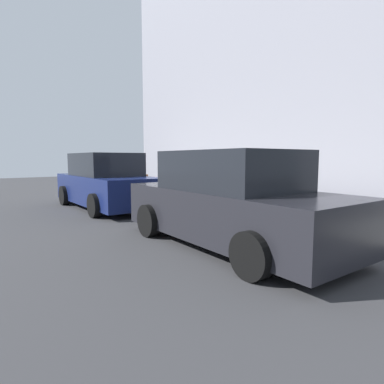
{
  "coord_description": "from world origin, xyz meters",
  "views": [
    {
      "loc": [
        -8.66,
        5.88,
        1.54
      ],
      "look_at": [
        -1.9,
        0.55,
        0.63
      ],
      "focal_mm": 29.73,
      "sensor_mm": 36.0,
      "label": 1
    }
  ],
  "objects_px": {
    "suitcase_black_8": "(180,189)",
    "fire_hydrant": "(156,186)",
    "suitcase_olive_5": "(209,193)",
    "suitcase_silver_7": "(189,191)",
    "suitcase_maroon_3": "(234,195)",
    "suitcase_teal_6": "(199,190)",
    "bollard_post": "(146,184)",
    "suitcase_navy_9": "(171,187)",
    "suitcase_navy_2": "(252,198)",
    "parked_car_navy_1": "(105,183)",
    "suitcase_silver_0": "(286,204)",
    "suitcase_black_1": "(268,200)",
    "parked_car_charcoal_0": "(231,202)",
    "suitcase_red_4": "(223,194)"
  },
  "relations": [
    {
      "from": "suitcase_black_8",
      "to": "fire_hydrant",
      "type": "relative_size",
      "value": 1.25
    },
    {
      "from": "suitcase_olive_5",
      "to": "suitcase_silver_7",
      "type": "height_order",
      "value": "suitcase_olive_5"
    },
    {
      "from": "suitcase_black_8",
      "to": "suitcase_maroon_3",
      "type": "bearing_deg",
      "value": 178.28
    },
    {
      "from": "suitcase_teal_6",
      "to": "bollard_post",
      "type": "bearing_deg",
      "value": 2.32
    },
    {
      "from": "suitcase_navy_9",
      "to": "fire_hydrant",
      "type": "height_order",
      "value": "suitcase_navy_9"
    },
    {
      "from": "suitcase_navy_9",
      "to": "suitcase_navy_2",
      "type": "bearing_deg",
      "value": -179.92
    },
    {
      "from": "suitcase_navy_2",
      "to": "parked_car_navy_1",
      "type": "height_order",
      "value": "parked_car_navy_1"
    },
    {
      "from": "parked_car_navy_1",
      "to": "suitcase_silver_0",
      "type": "bearing_deg",
      "value": -152.94
    },
    {
      "from": "suitcase_navy_2",
      "to": "suitcase_black_8",
      "type": "height_order",
      "value": "suitcase_navy_2"
    },
    {
      "from": "suitcase_black_1",
      "to": "suitcase_silver_0",
      "type": "bearing_deg",
      "value": -177.64
    },
    {
      "from": "suitcase_silver_0",
      "to": "bollard_post",
      "type": "distance_m",
      "value": 6.36
    },
    {
      "from": "suitcase_maroon_3",
      "to": "parked_car_charcoal_0",
      "type": "xyz_separation_m",
      "value": [
        -2.24,
        2.41,
        0.26
      ]
    },
    {
      "from": "suitcase_olive_5",
      "to": "suitcase_navy_9",
      "type": "height_order",
      "value": "suitcase_navy_9"
    },
    {
      "from": "suitcase_black_1",
      "to": "suitcase_navy_9",
      "type": "relative_size",
      "value": 0.93
    },
    {
      "from": "suitcase_silver_0",
      "to": "suitcase_black_1",
      "type": "xyz_separation_m",
      "value": [
        0.51,
        0.02,
        0.03
      ]
    },
    {
      "from": "suitcase_silver_7",
      "to": "suitcase_navy_9",
      "type": "relative_size",
      "value": 0.88
    },
    {
      "from": "suitcase_black_8",
      "to": "bollard_post",
      "type": "bearing_deg",
      "value": 4.98
    },
    {
      "from": "suitcase_black_1",
      "to": "suitcase_silver_7",
      "type": "height_order",
      "value": "suitcase_black_1"
    },
    {
      "from": "suitcase_maroon_3",
      "to": "suitcase_silver_7",
      "type": "xyz_separation_m",
      "value": [
        2.14,
        -0.04,
        -0.07
      ]
    },
    {
      "from": "parked_car_navy_1",
      "to": "suitcase_navy_9",
      "type": "bearing_deg",
      "value": -90.69
    },
    {
      "from": "suitcase_teal_6",
      "to": "fire_hydrant",
      "type": "distance_m",
      "value": 2.59
    },
    {
      "from": "suitcase_black_1",
      "to": "suitcase_navy_2",
      "type": "relative_size",
      "value": 0.96
    },
    {
      "from": "suitcase_black_1",
      "to": "parked_car_navy_1",
      "type": "height_order",
      "value": "parked_car_navy_1"
    },
    {
      "from": "suitcase_silver_0",
      "to": "suitcase_teal_6",
      "type": "xyz_separation_m",
      "value": [
        3.25,
        0.05,
        0.07
      ]
    },
    {
      "from": "suitcase_silver_0",
      "to": "bollard_post",
      "type": "bearing_deg",
      "value": 1.61
    },
    {
      "from": "suitcase_silver_0",
      "to": "suitcase_teal_6",
      "type": "bearing_deg",
      "value": 0.93
    },
    {
      "from": "suitcase_red_4",
      "to": "suitcase_silver_7",
      "type": "height_order",
      "value": "suitcase_silver_7"
    },
    {
      "from": "suitcase_black_1",
      "to": "suitcase_teal_6",
      "type": "xyz_separation_m",
      "value": [
        2.75,
        0.03,
        0.04
      ]
    },
    {
      "from": "suitcase_red_4",
      "to": "suitcase_maroon_3",
      "type": "bearing_deg",
      "value": 172.86
    },
    {
      "from": "suitcase_black_1",
      "to": "suitcase_maroon_3",
      "type": "bearing_deg",
      "value": 3.04
    },
    {
      "from": "suitcase_maroon_3",
      "to": "suitcase_silver_0",
      "type": "bearing_deg",
      "value": -177.17
    },
    {
      "from": "fire_hydrant",
      "to": "suitcase_black_1",
      "type": "bearing_deg",
      "value": -179.92
    },
    {
      "from": "suitcase_navy_2",
      "to": "parked_car_navy_1",
      "type": "bearing_deg",
      "value": 33.07
    },
    {
      "from": "suitcase_navy_2",
      "to": "suitcase_maroon_3",
      "type": "bearing_deg",
      "value": 6.94
    },
    {
      "from": "suitcase_silver_0",
      "to": "suitcase_red_4",
      "type": "bearing_deg",
      "value": 0.31
    },
    {
      "from": "suitcase_red_4",
      "to": "suitcase_navy_9",
      "type": "distance_m",
      "value": 2.65
    },
    {
      "from": "suitcase_black_8",
      "to": "suitcase_navy_9",
      "type": "height_order",
      "value": "suitcase_navy_9"
    },
    {
      "from": "suitcase_olive_5",
      "to": "fire_hydrant",
      "type": "height_order",
      "value": "suitcase_olive_5"
    },
    {
      "from": "suitcase_red_4",
      "to": "suitcase_teal_6",
      "type": "relative_size",
      "value": 0.91
    },
    {
      "from": "suitcase_silver_0",
      "to": "parked_car_charcoal_0",
      "type": "bearing_deg",
      "value": 103.56
    },
    {
      "from": "suitcase_black_1",
      "to": "suitcase_silver_7",
      "type": "xyz_separation_m",
      "value": [
        3.28,
        0.02,
        -0.03
      ]
    },
    {
      "from": "suitcase_silver_0",
      "to": "suitcase_silver_7",
      "type": "xyz_separation_m",
      "value": [
        3.79,
        0.04,
        -0.0
      ]
    },
    {
      "from": "suitcase_maroon_3",
      "to": "suitcase_teal_6",
      "type": "bearing_deg",
      "value": -1.02
    },
    {
      "from": "suitcase_navy_9",
      "to": "bollard_post",
      "type": "bearing_deg",
      "value": 6.11
    },
    {
      "from": "suitcase_teal_6",
      "to": "suitcase_silver_7",
      "type": "bearing_deg",
      "value": -1.26
    },
    {
      "from": "suitcase_maroon_3",
      "to": "suitcase_navy_2",
      "type": "bearing_deg",
      "value": -173.06
    },
    {
      "from": "bollard_post",
      "to": "suitcase_navy_2",
      "type": "bearing_deg",
      "value": -178.19
    },
    {
      "from": "suitcase_teal_6",
      "to": "parked_car_navy_1",
      "type": "relative_size",
      "value": 0.18
    },
    {
      "from": "suitcase_navy_2",
      "to": "suitcase_black_8",
      "type": "xyz_separation_m",
      "value": [
        3.25,
        -0.01,
        -0.02
      ]
    },
    {
      "from": "suitcase_red_4",
      "to": "suitcase_olive_5",
      "type": "distance_m",
      "value": 0.55
    }
  ]
}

